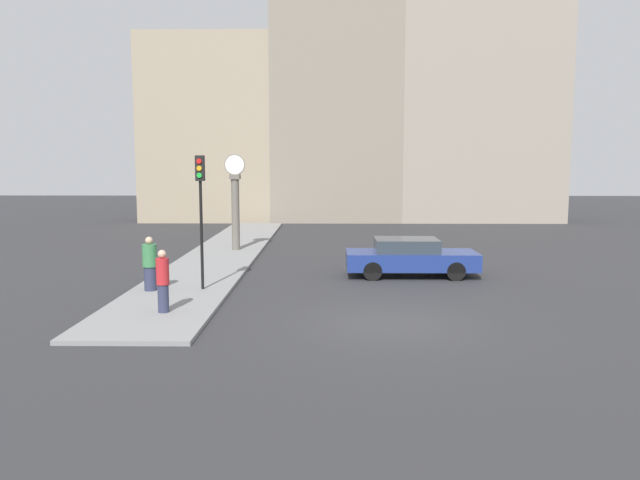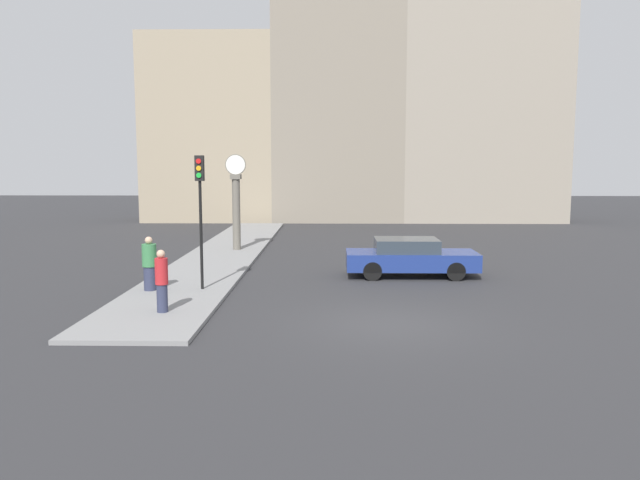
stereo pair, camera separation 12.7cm
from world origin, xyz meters
name	(u,v)px [view 1 (the left image)]	position (x,y,z in m)	size (l,w,h in m)	color
ground_plane	(388,324)	(0.00, 0.00, 0.00)	(120.00, 120.00, 0.00)	#2D2D30
sidewalk_corner	(223,254)	(-6.00, 11.24, 0.06)	(3.05, 26.47, 0.11)	gray
building_row	(363,110)	(0.84, 27.92, 7.47)	(28.07, 5.00, 16.34)	gray
sedan_car	(410,257)	(1.36, 6.49, 0.68)	(4.52, 1.80, 1.33)	navy
traffic_light_near	(201,195)	(-5.34, 3.63, 3.00)	(0.26, 0.24, 4.06)	black
street_clock	(235,204)	(-5.60, 12.34, 2.14)	(0.91, 0.45, 4.20)	#666056
pedestrian_green_hoodie	(150,264)	(-6.88, 3.41, 0.91)	(0.43, 0.43, 1.64)	#2D334C
pedestrian_red_top	(163,281)	(-5.75, 0.65, 0.93)	(0.33, 0.33, 1.63)	#2D334C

